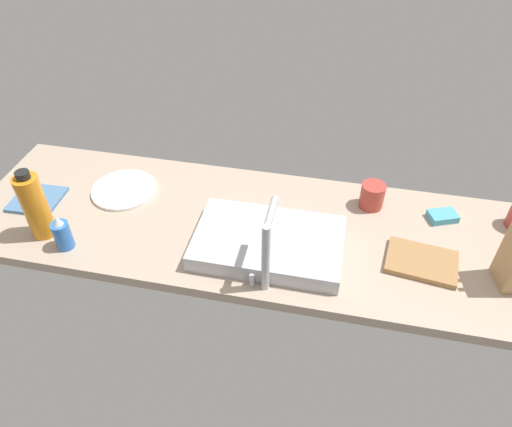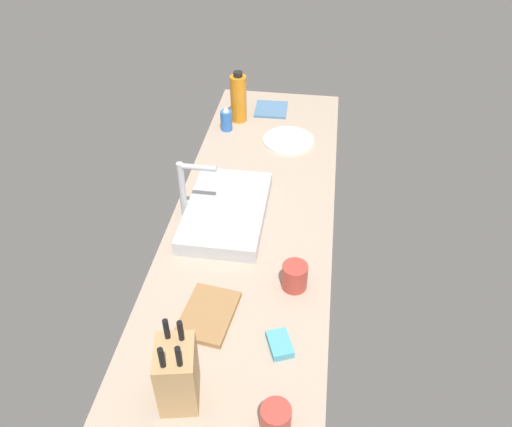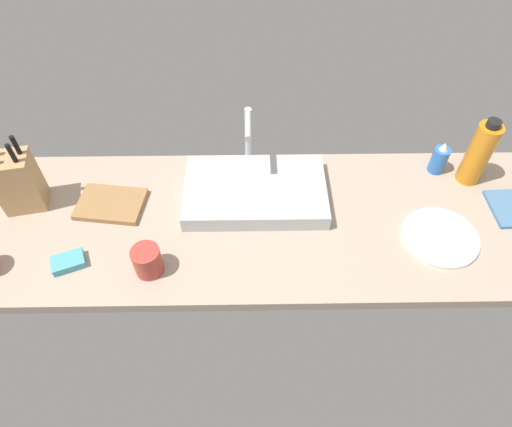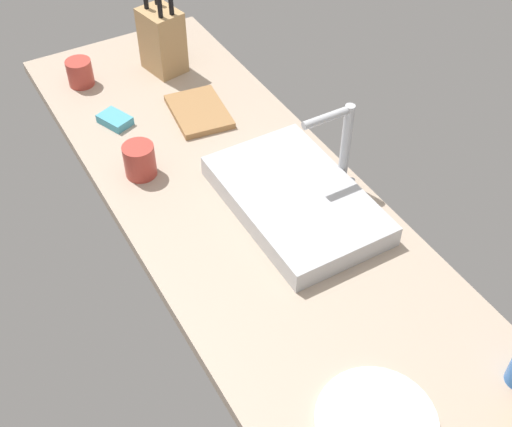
# 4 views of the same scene
# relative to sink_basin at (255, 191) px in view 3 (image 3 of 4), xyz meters

# --- Properties ---
(countertop_slab) EXTENTS (2.00, 0.59, 0.04)m
(countertop_slab) POSITION_rel_sink_basin_xyz_m (0.02, -0.09, -0.04)
(countertop_slab) COLOR tan
(countertop_slab) RESTS_ON ground
(sink_basin) EXTENTS (0.45, 0.28, 0.05)m
(sink_basin) POSITION_rel_sink_basin_xyz_m (0.00, 0.00, 0.00)
(sink_basin) COLOR #B7BABF
(sink_basin) RESTS_ON countertop_slab
(faucet) EXTENTS (0.06, 0.14, 0.24)m
(faucet) POSITION_rel_sink_basin_xyz_m (-0.02, 0.13, 0.11)
(faucet) COLOR #B7BABF
(faucet) RESTS_ON countertop_slab
(knife_block) EXTENTS (0.14, 0.12, 0.26)m
(knife_block) POSITION_rel_sink_basin_xyz_m (-0.72, -0.02, 0.07)
(knife_block) COLOR tan
(knife_block) RESTS_ON countertop_slab
(cutting_board) EXTENTS (0.22, 0.17, 0.02)m
(cutting_board) POSITION_rel_sink_basin_xyz_m (-0.46, -0.03, -0.02)
(cutting_board) COLOR #9E7042
(cutting_board) RESTS_ON countertop_slab
(soap_bottle) EXTENTS (0.05, 0.05, 0.12)m
(soap_bottle) POSITION_rel_sink_basin_xyz_m (0.62, 0.12, 0.02)
(soap_bottle) COLOR blue
(soap_bottle) RESTS_ON countertop_slab
(water_bottle) EXTENTS (0.08, 0.08, 0.24)m
(water_bottle) POSITION_rel_sink_basin_xyz_m (0.71, 0.07, 0.09)
(water_bottle) COLOR orange
(water_bottle) RESTS_ON countertop_slab
(dinner_plate) EXTENTS (0.23, 0.23, 0.01)m
(dinner_plate) POSITION_rel_sink_basin_xyz_m (0.55, -0.18, -0.02)
(dinner_plate) COLOR white
(dinner_plate) RESTS_ON countertop_slab
(ceramic_cup) EXTENTS (0.08, 0.08, 0.09)m
(ceramic_cup) POSITION_rel_sink_basin_xyz_m (-0.30, -0.27, 0.02)
(ceramic_cup) COLOR #B23D33
(ceramic_cup) RESTS_ON countertop_slab
(dish_sponge) EXTENTS (0.11, 0.09, 0.02)m
(dish_sponge) POSITION_rel_sink_basin_xyz_m (-0.54, -0.25, -0.02)
(dish_sponge) COLOR #4CA3BC
(dish_sponge) RESTS_ON countertop_slab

